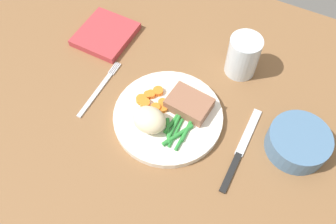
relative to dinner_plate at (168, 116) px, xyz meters
The scene contains 11 objects.
dining_table 2.54cm from the dinner_plate, 42.65° to the left, with size 120.00×90.00×2.00cm.
dinner_plate is the anchor object (origin of this frame).
meat_portion 5.25cm from the dinner_plate, 49.40° to the left, with size 8.92×6.44×2.64cm, color #936047.
mashed_potatoes 5.70cm from the dinner_plate, 116.57° to the right, with size 6.94×5.69×4.98cm, color beige.
carrot_slices 4.93cm from the dinner_plate, 163.39° to the left, with size 7.24×6.33×1.23cm.
green_beans 4.34cm from the dinner_plate, 32.52° to the right, with size 6.02×11.04×0.87cm.
fork 17.18cm from the dinner_plate, behind, with size 1.44×16.60×0.40cm.
knife 16.53cm from the dinner_plate, ahead, with size 1.70×20.50×0.64cm.
water_glass 21.54cm from the dinner_plate, 65.46° to the left, with size 7.12×7.12×9.73cm.
salad_bowl 26.69cm from the dinner_plate, 11.91° to the left, with size 12.27×12.27×4.75cm.
napkin 28.25cm from the dinner_plate, 150.05° to the left, with size 12.55×13.43×1.70cm, color #B2383D.
Camera 1 is at (16.21, -35.72, 67.13)cm, focal length 37.93 mm.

